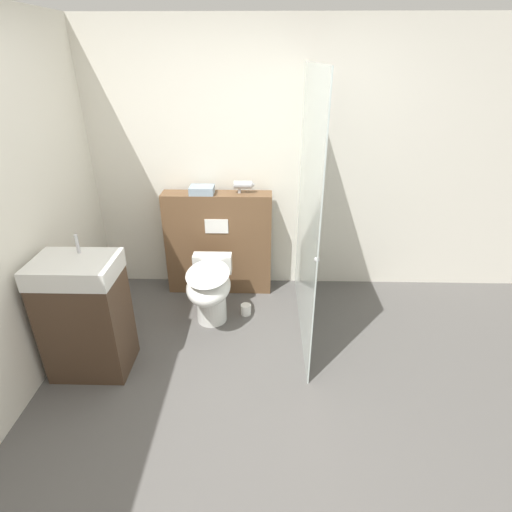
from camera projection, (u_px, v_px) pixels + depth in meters
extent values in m
plane|color=#565451|center=(251.00, 419.00, 2.68)|extent=(12.00, 12.00, 0.00)
cube|color=silver|center=(257.00, 165.00, 3.78)|extent=(8.00, 0.06, 2.50)
cube|color=brown|center=(219.00, 243.00, 3.95)|extent=(1.04, 0.21, 1.03)
cube|color=white|center=(217.00, 226.00, 3.75)|extent=(0.22, 0.01, 0.14)
cube|color=silver|center=(307.00, 213.00, 3.16)|extent=(0.01, 1.51, 2.14)
sphere|color=#B2B2B7|center=(317.00, 260.00, 2.53)|extent=(0.04, 0.04, 0.04)
cylinder|color=white|center=(211.00, 302.00, 3.60)|extent=(0.27, 0.27, 0.39)
ellipsoid|color=white|center=(209.00, 286.00, 3.42)|extent=(0.38, 0.54, 0.23)
ellipsoid|color=white|center=(208.00, 274.00, 3.36)|extent=(0.37, 0.52, 0.02)
cube|color=white|center=(213.00, 263.00, 3.66)|extent=(0.35, 0.12, 0.18)
cube|color=#473323|center=(87.00, 324.00, 2.96)|extent=(0.56, 0.41, 0.80)
cube|color=white|center=(74.00, 269.00, 2.75)|extent=(0.57, 0.42, 0.14)
cylinder|color=silver|center=(77.00, 244.00, 2.78)|extent=(0.02, 0.02, 0.14)
cylinder|color=#B7B7BC|center=(243.00, 185.00, 3.69)|extent=(0.17, 0.07, 0.07)
cone|color=#B7B7BC|center=(253.00, 185.00, 3.69)|extent=(0.03, 0.06, 0.06)
cylinder|color=#B7B7BC|center=(239.00, 189.00, 3.71)|extent=(0.03, 0.03, 0.07)
cube|color=#8C9EAD|center=(202.00, 190.00, 3.69)|extent=(0.22, 0.17, 0.07)
cylinder|color=white|center=(246.00, 309.00, 3.74)|extent=(0.10, 0.10, 0.10)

